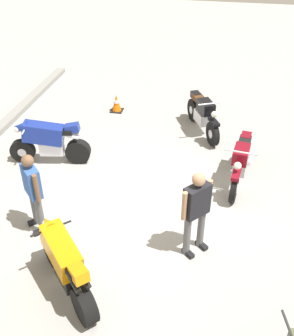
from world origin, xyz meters
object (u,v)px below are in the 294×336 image
Objects in this scene: motorcycle_blue_sportbike at (48,141)px; person_in_blue_shirt at (33,188)px; traffic_cone at (117,103)px; person_in_black_shirt at (196,208)px; motorcycle_orange_sportbike at (65,263)px; motorcycle_black_cruiser at (203,114)px; motorcycle_maroon_cruiser at (241,162)px.

motorcycle_blue_sportbike is 1.16× the size of person_in_blue_shirt.
motorcycle_blue_sportbike reaches higher than traffic_cone.
motorcycle_orange_sportbike is at bearing -103.80° from person_in_black_shirt.
person_in_black_shirt is (-2.26, -3.73, 0.38)m from motorcycle_blue_sportbike.
traffic_cone is (0.77, 2.63, -0.26)m from motorcycle_black_cruiser.
person_in_blue_shirt is (-2.36, 3.81, 0.44)m from motorcycle_maroon_cruiser.
person_in_black_shirt is at bearing -99.48° from motorcycle_orange_sportbike.
motorcycle_blue_sportbike is 2.41m from person_in_blue_shirt.
motorcycle_orange_sportbike reaches higher than traffic_cone.
motorcycle_maroon_cruiser is 2.52m from person_in_black_shirt.
motorcycle_maroon_cruiser is at bearing 113.60° from person_in_black_shirt.
motorcycle_maroon_cruiser reaches higher than traffic_cone.
motorcycle_black_cruiser is (2.18, 1.03, 0.00)m from motorcycle_maroon_cruiser.
person_in_black_shirt reaches higher than motorcycle_orange_sportbike.
motorcycle_maroon_cruiser and motorcycle_black_cruiser have the same top height.
motorcycle_maroon_cruiser is at bearing -80.22° from motorcycle_orange_sportbike.
person_in_black_shirt is at bearing 138.55° from motorcycle_blue_sportbike.
motorcycle_blue_sportbike is at bearing 164.26° from traffic_cone.
motorcycle_maroon_cruiser is at bearing -128.83° from traffic_cone.
person_in_black_shirt is 6.07m from traffic_cone.
traffic_cone is at bearing -35.48° from motorcycle_orange_sportbike.
motorcycle_orange_sportbike is 3.99m from motorcycle_blue_sportbike.
motorcycle_maroon_cruiser is 1.22× the size of person_in_black_shirt.
traffic_cone is at bearing -135.09° from person_in_blue_shirt.
person_in_blue_shirt is at bearing 178.38° from traffic_cone.
person_in_black_shirt is at bearing -23.44° from motorcycle_black_cruiser.
traffic_cone is (5.30, -0.15, -0.70)m from person_in_blue_shirt.
person_in_black_shirt is at bearing -151.54° from traffic_cone.
motorcycle_orange_sportbike is 2.37m from person_in_black_shirt.
person_in_black_shirt is 1.01× the size of person_in_blue_shirt.
motorcycle_orange_sportbike is 0.92× the size of person_in_blue_shirt.
person_in_black_shirt reaches higher than person_in_blue_shirt.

